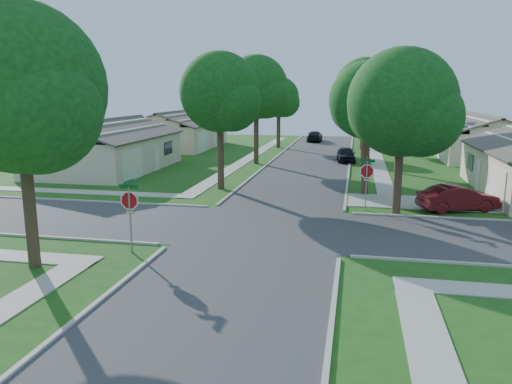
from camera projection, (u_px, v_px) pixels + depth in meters
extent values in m
plane|color=#1C4F15|center=(266.00, 228.00, 23.86)|extent=(100.00, 100.00, 0.00)
cube|color=#333335|center=(266.00, 228.00, 23.86)|extent=(7.00, 100.00, 0.02)
cube|color=#9E9B91|center=(377.00, 159.00, 47.66)|extent=(1.20, 40.00, 0.04)
cube|color=#9E9B91|center=(252.00, 156.00, 50.01)|extent=(1.20, 40.00, 0.04)
cube|color=#9E9B91|center=(420.00, 202.00, 29.16)|extent=(8.80, 3.60, 0.05)
cube|color=gray|center=(130.00, 220.00, 19.98)|extent=(0.06, 0.06, 2.70)
cylinder|color=white|center=(129.00, 201.00, 19.82)|extent=(1.05, 0.02, 1.05)
cylinder|color=#A90B16|center=(129.00, 201.00, 19.82)|extent=(0.90, 0.03, 0.90)
cube|color=#A90B16|center=(130.00, 212.00, 19.92)|extent=(0.34, 0.03, 0.12)
cube|color=white|center=(130.00, 212.00, 19.92)|extent=(0.30, 0.03, 0.08)
cube|color=#0C5426|center=(129.00, 187.00, 19.71)|extent=(0.80, 0.02, 0.16)
cube|color=#0C5426|center=(128.00, 182.00, 19.67)|extent=(0.02, 0.80, 0.16)
cube|color=gray|center=(366.00, 186.00, 27.20)|extent=(0.06, 0.06, 2.70)
cylinder|color=white|center=(367.00, 171.00, 27.04)|extent=(1.05, 0.02, 1.05)
cylinder|color=#A90B16|center=(367.00, 171.00, 27.04)|extent=(0.90, 0.03, 0.90)
cube|color=#A90B16|center=(366.00, 180.00, 27.14)|extent=(0.34, 0.03, 0.12)
cube|color=white|center=(366.00, 180.00, 27.14)|extent=(0.30, 0.03, 0.08)
cube|color=#0C5426|center=(367.00, 161.00, 26.93)|extent=(0.80, 0.02, 0.16)
cube|color=#0C5426|center=(367.00, 158.00, 26.89)|extent=(0.02, 0.80, 0.16)
cylinder|color=#38281C|center=(366.00, 163.00, 31.21)|extent=(0.44, 0.44, 3.95)
sphere|color=#0F3C13|center=(368.00, 100.00, 30.43)|extent=(4.80, 4.80, 4.80)
sphere|color=#0F3C13|center=(382.00, 110.00, 29.93)|extent=(3.46, 3.46, 3.46)
sphere|color=#0F3C13|center=(356.00, 108.00, 31.24)|extent=(3.26, 3.26, 3.26)
cylinder|color=#38281C|center=(364.00, 142.00, 42.70)|extent=(0.44, 0.44, 4.30)
sphere|color=#0F3C13|center=(366.00, 90.00, 41.83)|extent=(5.40, 5.40, 5.40)
sphere|color=#0F3C13|center=(377.00, 98.00, 41.27)|extent=(3.89, 3.89, 3.89)
sphere|color=#0F3C13|center=(356.00, 96.00, 42.74)|extent=(3.67, 3.67, 3.67)
cylinder|color=#38281C|center=(362.00, 131.00, 55.20)|extent=(0.44, 0.44, 4.20)
sphere|color=#0F3C13|center=(364.00, 93.00, 54.38)|extent=(5.00, 5.00, 5.00)
sphere|color=#0F3C13|center=(372.00, 99.00, 53.86)|extent=(3.60, 3.60, 3.60)
sphere|color=#0F3C13|center=(357.00, 97.00, 55.22)|extent=(3.40, 3.40, 3.40)
cylinder|color=#38281C|center=(221.00, 157.00, 32.99)|extent=(0.44, 0.44, 4.25)
sphere|color=#0F3C13|center=(220.00, 92.00, 32.14)|extent=(5.20, 5.20, 5.20)
sphere|color=#0F3C13|center=(231.00, 102.00, 31.60)|extent=(3.74, 3.74, 3.74)
sphere|color=#0F3C13|center=(211.00, 100.00, 33.02)|extent=(3.54, 3.54, 3.54)
cylinder|color=#38281C|center=(256.00, 139.00, 44.50)|extent=(0.44, 0.44, 4.44)
sphere|color=#0F3C13|center=(256.00, 87.00, 43.59)|extent=(5.60, 5.60, 5.60)
sphere|color=#0F3C13|center=(266.00, 95.00, 43.01)|extent=(4.03, 4.03, 4.03)
sphere|color=#0F3C13|center=(248.00, 93.00, 44.54)|extent=(3.81, 3.81, 3.81)
cylinder|color=#38281C|center=(278.00, 131.00, 57.04)|extent=(0.44, 0.44, 3.90)
sphere|color=#0F3C13|center=(279.00, 97.00, 56.29)|extent=(4.60, 4.60, 4.60)
sphere|color=#0F3C13|center=(285.00, 102.00, 55.81)|extent=(3.31, 3.31, 3.31)
sphere|color=#0F3C13|center=(273.00, 101.00, 57.07)|extent=(3.13, 3.13, 3.13)
cylinder|color=#38281C|center=(30.00, 214.00, 18.18)|extent=(0.44, 0.44, 4.04)
sphere|color=#0F3C13|center=(19.00, 87.00, 17.27)|extent=(6.00, 6.00, 6.00)
sphere|color=#0F3C13|center=(37.00, 110.00, 16.65)|extent=(4.32, 4.32, 4.32)
sphere|color=#0F3C13|center=(12.00, 104.00, 18.29)|extent=(4.08, 4.08, 4.08)
cylinder|color=#38281C|center=(398.00, 181.00, 26.33)|extent=(0.44, 0.44, 3.54)
sphere|color=#0F3C13|center=(402.00, 102.00, 25.51)|extent=(5.60, 5.60, 5.60)
sphere|color=#0F3C13|center=(423.00, 117.00, 24.93)|extent=(4.03, 4.03, 4.03)
sphere|color=#0F3C13|center=(384.00, 113.00, 26.46)|extent=(3.81, 3.81, 3.81)
cube|color=silver|center=(497.00, 187.00, 28.16)|extent=(0.06, 3.20, 2.20)
cube|color=silver|center=(478.00, 176.00, 32.55)|extent=(0.06, 0.90, 2.00)
cube|color=#1E2633|center=(470.00, 162.00, 34.94)|extent=(0.06, 1.80, 1.10)
cube|color=beige|center=(481.00, 144.00, 48.36)|extent=(8.00, 13.00, 2.80)
cube|color=#433E3A|center=(506.00, 123.00, 47.57)|extent=(4.42, 13.60, 1.56)
cube|color=#433E3A|center=(461.00, 122.00, 48.34)|extent=(4.42, 13.60, 1.56)
cube|color=silver|center=(444.00, 150.00, 45.45)|extent=(0.06, 3.20, 2.20)
cube|color=silver|center=(436.00, 146.00, 49.84)|extent=(0.06, 0.90, 2.00)
cube|color=#1E2633|center=(433.00, 138.00, 52.23)|extent=(0.06, 1.80, 1.10)
cube|color=beige|center=(108.00, 153.00, 41.08)|extent=(8.00, 13.00, 2.80)
cube|color=#433E3A|center=(129.00, 128.00, 40.28)|extent=(4.42, 13.60, 1.56)
cube|color=#433E3A|center=(84.00, 128.00, 41.05)|extent=(4.42, 13.60, 1.56)
cube|color=silver|center=(133.00, 165.00, 36.61)|extent=(0.06, 3.20, 2.20)
cube|color=silver|center=(157.00, 158.00, 41.00)|extent=(0.06, 0.90, 2.00)
cube|color=#1E2633|center=(168.00, 148.00, 43.39)|extent=(0.06, 1.80, 1.10)
cube|color=beige|center=(179.00, 135.00, 57.41)|extent=(8.00, 13.00, 2.80)
cube|color=#433E3A|center=(195.00, 118.00, 56.62)|extent=(4.42, 13.60, 1.56)
cube|color=#433E3A|center=(162.00, 117.00, 57.39)|extent=(4.42, 13.60, 1.56)
cube|color=silver|center=(202.00, 142.00, 52.95)|extent=(0.06, 3.20, 2.20)
cube|color=silver|center=(214.00, 139.00, 57.34)|extent=(0.06, 0.90, 2.00)
cube|color=#1E2633|center=(220.00, 132.00, 59.73)|extent=(0.06, 1.80, 1.10)
imported|color=#5C1318|center=(458.00, 198.00, 27.15)|extent=(4.54, 2.94, 1.41)
imported|color=black|center=(346.00, 154.00, 46.07)|extent=(1.93, 4.09, 1.35)
imported|color=black|center=(315.00, 136.00, 64.38)|extent=(2.02, 4.69, 1.35)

